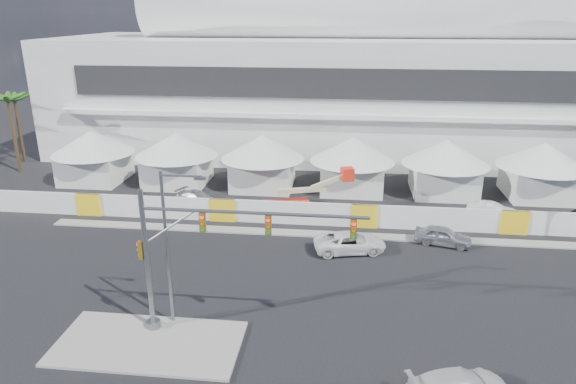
# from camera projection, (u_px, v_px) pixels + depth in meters

# --- Properties ---
(ground) EXTENTS (160.00, 160.00, 0.00)m
(ground) POSITION_uv_depth(u_px,v_px,m) (266.00, 320.00, 30.03)
(ground) COLOR black
(ground) RESTS_ON ground
(median_island) EXTENTS (10.00, 5.00, 0.15)m
(median_island) POSITION_uv_depth(u_px,v_px,m) (149.00, 343.00, 27.82)
(median_island) COLOR gray
(median_island) RESTS_ON ground
(far_curb) EXTENTS (80.00, 1.20, 0.12)m
(far_curb) POSITION_uv_depth(u_px,v_px,m) (547.00, 245.00, 39.60)
(far_curb) COLOR gray
(far_curb) RESTS_ON ground
(stadium) EXTENTS (80.00, 24.80, 21.98)m
(stadium) POSITION_uv_depth(u_px,v_px,m) (383.00, 75.00, 64.83)
(stadium) COLOR silver
(stadium) RESTS_ON ground
(tent_row) EXTENTS (53.40, 8.40, 5.40)m
(tent_row) POSITION_uv_depth(u_px,v_px,m) (307.00, 158.00, 51.40)
(tent_row) COLOR silver
(tent_row) RESTS_ON ground
(hoarding_fence) EXTENTS (70.00, 0.25, 2.00)m
(hoarding_fence) POSITION_uv_depth(u_px,v_px,m) (364.00, 216.00, 42.64)
(hoarding_fence) COLOR white
(hoarding_fence) RESTS_ON ground
(palm_cluster) EXTENTS (10.60, 10.60, 8.55)m
(palm_cluster) POSITION_uv_depth(u_px,v_px,m) (17.00, 105.00, 58.90)
(palm_cluster) COLOR #47331E
(palm_cluster) RESTS_ON ground
(sedan_silver) EXTENTS (2.67, 4.55, 1.46)m
(sedan_silver) POSITION_uv_depth(u_px,v_px,m) (443.00, 236.00, 39.55)
(sedan_silver) COLOR #B8B8BD
(sedan_silver) RESTS_ON ground
(pickup_curb) EXTENTS (3.57, 5.76, 1.49)m
(pickup_curb) POSITION_uv_depth(u_px,v_px,m) (350.00, 242.00, 38.38)
(pickup_curb) COLOR white
(pickup_curb) RESTS_ON ground
(lot_car_a) EXTENTS (2.40, 4.52, 1.41)m
(lot_car_a) POSITION_uv_depth(u_px,v_px,m) (492.00, 211.00, 44.43)
(lot_car_a) COLOR white
(lot_car_a) RESTS_ON ground
(lot_car_c) EXTENTS (3.77, 4.91, 1.33)m
(lot_car_c) POSITION_uv_depth(u_px,v_px,m) (198.00, 199.00, 47.51)
(lot_car_c) COLOR #B7B7BC
(lot_car_c) RESTS_ON ground
(traffic_mast) EXTENTS (12.21, 0.80, 8.28)m
(traffic_mast) POSITION_uv_depth(u_px,v_px,m) (191.00, 255.00, 27.32)
(traffic_mast) COLOR gray
(traffic_mast) RESTS_ON median_island
(streetlight_median) EXTENTS (2.50, 0.25, 9.03)m
(streetlight_median) POSITION_uv_depth(u_px,v_px,m) (170.00, 239.00, 28.04)
(streetlight_median) COLOR slate
(streetlight_median) RESTS_ON median_island
(boom_lift) EXTENTS (8.31, 2.89, 4.09)m
(boom_lift) POSITION_uv_depth(u_px,v_px,m) (295.00, 204.00, 45.00)
(boom_lift) COLOR red
(boom_lift) RESTS_ON ground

